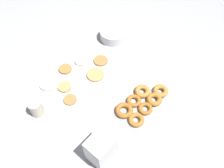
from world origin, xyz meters
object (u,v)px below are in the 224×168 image
at_px(pancake_6, 115,68).
at_px(batter_bowl, 113,35).
at_px(paper_cup, 36,108).
at_px(container_stack, 101,148).
at_px(pancake_3, 81,61).
at_px(pancake_8, 78,80).
at_px(pancake_2, 95,75).
at_px(pancake_4, 48,84).
at_px(pancake_7, 101,61).
at_px(pancake_0, 70,100).
at_px(pancake_1, 65,69).
at_px(donut_tray, 143,102).
at_px(pancake_5, 65,87).

relative_size(pancake_6, batter_bowl, 0.48).
bearing_deg(pancake_6, paper_cup, 167.22).
xyz_separation_m(pancake_6, container_stack, (-0.51, -0.33, 0.08)).
relative_size(pancake_3, pancake_8, 0.93).
height_order(pancake_3, batter_bowl, batter_bowl).
distance_m(pancake_2, pancake_6, 0.14).
bearing_deg(container_stack, pancake_4, 78.30).
distance_m(pancake_8, container_stack, 0.53).
bearing_deg(pancake_7, pancake_3, 131.36).
xyz_separation_m(pancake_8, container_stack, (-0.27, -0.45, 0.08)).
xyz_separation_m(pancake_0, batter_bowl, (0.60, 0.16, 0.03)).
height_order(batter_bowl, paper_cup, paper_cup).
height_order(pancake_2, batter_bowl, batter_bowl).
bearing_deg(pancake_7, paper_cup, 178.92).
xyz_separation_m(pancake_7, pancake_8, (-0.22, 0.00, -0.00)).
relative_size(pancake_0, pancake_7, 0.82).
height_order(pancake_1, pancake_2, pancake_1).
bearing_deg(pancake_2, container_stack, -133.77).
bearing_deg(donut_tray, pancake_4, 116.90).
relative_size(pancake_0, pancake_2, 0.70).
xyz_separation_m(pancake_1, container_stack, (-0.28, -0.58, 0.08)).
height_order(pancake_2, pancake_6, pancake_2).
xyz_separation_m(pancake_1, donut_tray, (0.12, -0.56, 0.01)).
bearing_deg(pancake_0, pancake_7, 11.13).
distance_m(pancake_1, pancake_6, 0.34).
bearing_deg(pancake_5, batter_bowl, 6.54).
xyz_separation_m(pancake_0, container_stack, (-0.13, -0.38, 0.08)).
distance_m(pancake_6, batter_bowl, 0.30).
relative_size(pancake_6, pancake_8, 1.02).
xyz_separation_m(pancake_0, pancake_3, (0.27, 0.18, 0.00)).
relative_size(pancake_8, batter_bowl, 0.47).
relative_size(pancake_7, donut_tray, 0.26).
height_order(pancake_2, pancake_8, pancake_2).
bearing_deg(pancake_0, pancake_8, 26.87).
xyz_separation_m(pancake_1, paper_cup, (-0.33, -0.12, 0.05)).
relative_size(pancake_4, pancake_7, 1.10).
bearing_deg(pancake_4, batter_bowl, -3.32).
height_order(pancake_6, pancake_7, pancake_7).
xyz_separation_m(pancake_7, batter_bowl, (0.23, 0.09, 0.03)).
height_order(pancake_3, paper_cup, paper_cup).
bearing_deg(pancake_1, donut_tray, -77.92).
distance_m(pancake_4, pancake_5, 0.11).
bearing_deg(container_stack, pancake_3, 54.35).
bearing_deg(pancake_1, paper_cup, -159.89).
distance_m(donut_tray, container_stack, 0.40).
height_order(pancake_1, container_stack, container_stack).
bearing_deg(pancake_5, pancake_1, 45.48).
distance_m(pancake_2, container_stack, 0.55).
bearing_deg(pancake_2, pancake_3, 81.71).
bearing_deg(donut_tray, batter_bowl, 57.49).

